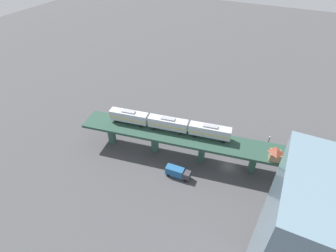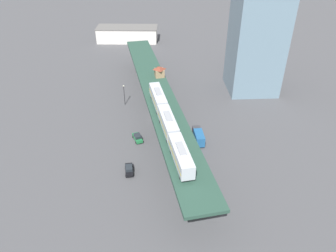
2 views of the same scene
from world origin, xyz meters
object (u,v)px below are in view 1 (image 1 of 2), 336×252
street_car_black (168,128)px  delivery_truck (178,172)px  street_lamp (268,143)px  subway_train (168,123)px  street_car_green (202,141)px  signal_hut (275,154)px

street_car_black → delivery_truck: (18.19, 11.78, 0.82)m
street_lamp → subway_train: bearing=-66.2°
street_car_black → delivery_truck: bearing=32.9°
street_car_green → delivery_truck: 16.63m
subway_train → signal_hut: subway_train is taller
street_lamp → delivery_truck: bearing=-45.2°
subway_train → street_car_black: bearing=-154.7°
subway_train → street_car_green: bearing=132.8°
subway_train → signal_hut: bearing=92.2°
signal_hut → street_car_green: bearing=-106.9°
signal_hut → street_car_green: (-6.76, -22.27, -9.49)m
signal_hut → subway_train: bearing=-87.8°
signal_hut → street_car_black: 37.59m
street_lamp → signal_hut: bearing=11.3°
street_car_black → delivery_truck: size_ratio=0.62×
signal_hut → street_car_green: size_ratio=0.78×
signal_hut → street_lamp: size_ratio=0.53×
signal_hut → street_lamp: 13.23m
street_car_black → street_lamp: street_lamp is taller
subway_train → street_car_green: (-7.95, 8.59, -10.23)m
subway_train → signal_hut: (-1.19, 30.85, -0.74)m
street_car_green → signal_hut: bearing=73.1°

